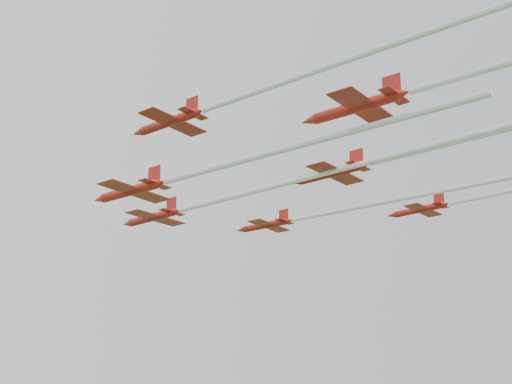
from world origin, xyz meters
TOP-DOWN VIEW (x-y plane):
  - jet_lead at (2.20, 4.45)m, footprint 20.11×64.57m
  - jet_row2_left at (-9.09, -3.30)m, footprint 18.32×50.27m
  - jet_row2_right at (17.23, 0.47)m, footprint 18.86×51.80m
  - jet_row3_left at (-12.65, -25.17)m, footprint 18.50×55.91m
  - jet_row3_mid at (9.17, -16.58)m, footprint 14.53×42.57m
  - jet_row3_right at (33.46, -10.38)m, footprint 13.32×42.98m

SIDE VIEW (x-z plane):
  - jet_row2_left at x=-9.09m, z-range 48.43..51.38m
  - jet_row2_right at x=17.23m, z-range 49.77..52.19m
  - jet_lead at x=2.20m, z-range 49.95..52.82m
  - jet_row3_left at x=-12.65m, z-range 50.55..52.89m
  - jet_row3_mid at x=9.17m, z-range 50.41..53.14m
  - jet_row3_right at x=33.46m, z-range 51.89..54.31m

